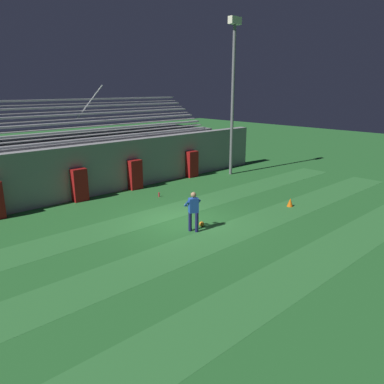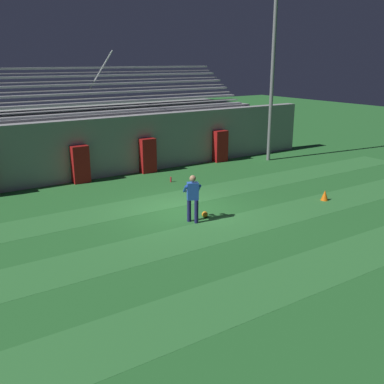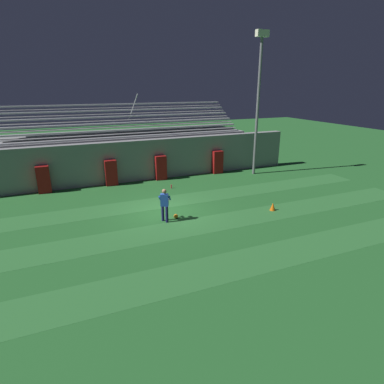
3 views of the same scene
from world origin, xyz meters
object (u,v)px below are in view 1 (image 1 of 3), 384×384
at_px(padding_pillar_far_right, 192,164).
at_px(traffic_cone, 290,202).
at_px(padding_pillar_gate_left, 80,185).
at_px(floodlight_pole, 233,81).
at_px(goalkeeper, 193,209).
at_px(padding_pillar_gate_right, 135,175).
at_px(water_bottle, 159,195).
at_px(soccer_ball, 202,224).

xyz_separation_m(padding_pillar_far_right, traffic_cone, (-0.78, -7.96, -0.64)).
height_order(padding_pillar_gate_left, floodlight_pole, floodlight_pole).
distance_m(padding_pillar_far_right, goalkeeper, 9.65).
bearing_deg(floodlight_pole, goalkeeper, -146.76).
height_order(padding_pillar_gate_right, goalkeeper, padding_pillar_gate_right).
bearing_deg(floodlight_pole, traffic_cone, -115.60).
bearing_deg(padding_pillar_gate_left, padding_pillar_gate_right, 0.00).
bearing_deg(padding_pillar_gate_right, goalkeeper, -106.23).
bearing_deg(traffic_cone, padding_pillar_far_right, 84.40).
bearing_deg(padding_pillar_gate_right, water_bottle, -90.13).
bearing_deg(water_bottle, goalkeeper, -112.81).
bearing_deg(soccer_ball, padding_pillar_gate_right, 78.25).
bearing_deg(padding_pillar_gate_left, padding_pillar_far_right, 0.00).
distance_m(padding_pillar_gate_left, water_bottle, 4.14).
bearing_deg(soccer_ball, padding_pillar_far_right, 49.60).
height_order(soccer_ball, traffic_cone, traffic_cone).
height_order(padding_pillar_gate_left, goalkeeper, padding_pillar_gate_left).
relative_size(padding_pillar_gate_right, traffic_cone, 4.03).
xyz_separation_m(floodlight_pole, water_bottle, (-6.93, -0.99, -5.93)).
height_order(padding_pillar_gate_right, soccer_ball, padding_pillar_gate_right).
distance_m(goalkeeper, soccer_ball, 1.06).
bearing_deg(padding_pillar_gate_left, water_bottle, -32.60).
xyz_separation_m(padding_pillar_gate_left, water_bottle, (3.44, -2.20, -0.73)).
relative_size(floodlight_pole, soccer_ball, 44.71).
height_order(floodlight_pole, goalkeeper, floodlight_pole).
bearing_deg(padding_pillar_gate_right, padding_pillar_far_right, 0.00).
height_order(soccer_ball, water_bottle, water_bottle).
bearing_deg(padding_pillar_far_right, floodlight_pole, -26.18).
distance_m(padding_pillar_gate_left, padding_pillar_gate_right, 3.44).
xyz_separation_m(padding_pillar_gate_left, floodlight_pole, (10.37, -1.21, 5.20)).
xyz_separation_m(padding_pillar_gate_right, goalkeeper, (-2.07, -7.10, 0.11)).
distance_m(padding_pillar_gate_right, soccer_ball, 7.14).
xyz_separation_m(padding_pillar_gate_right, soccer_ball, (-1.45, -6.95, -0.74)).
bearing_deg(padding_pillar_far_right, traffic_cone, -95.60).
distance_m(padding_pillar_gate_right, floodlight_pole, 8.75).
distance_m(padding_pillar_gate_left, padding_pillar_far_right, 7.91).
distance_m(floodlight_pole, water_bottle, 9.17).
bearing_deg(water_bottle, floodlight_pole, 8.14).
height_order(padding_pillar_far_right, goalkeeper, padding_pillar_far_right).
xyz_separation_m(soccer_ball, traffic_cone, (5.13, -1.01, 0.10)).
relative_size(padding_pillar_far_right, soccer_ball, 7.70).
relative_size(padding_pillar_gate_left, padding_pillar_gate_right, 1.00).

